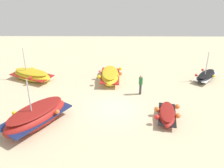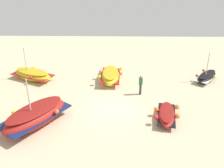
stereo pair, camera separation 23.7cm
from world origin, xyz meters
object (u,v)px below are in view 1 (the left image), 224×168
Objects in this scene: fishing_boat_0 at (206,76)px; fishing_boat_2 at (110,76)px; fishing_boat_4 at (32,75)px; person_walking at (141,83)px; fishing_boat_3 at (167,114)px; fishing_boat_1 at (37,116)px.

fishing_boat_2 is (9.06, 0.30, 0.14)m from fishing_boat_0.
person_walking is at bearing 10.10° from fishing_boat_4.
fishing_boat_3 is at bearing 33.58° from fishing_boat_2.
fishing_boat_4 is (7.39, -0.13, -0.02)m from fishing_boat_2.
fishing_boat_0 is 9.07m from fishing_boat_2.
fishing_boat_1 reaches higher than fishing_boat_4.
fishing_boat_1 reaches higher than fishing_boat_0.
fishing_boat_0 is 1.98× the size of person_walking.
fishing_boat_2 is 1.20× the size of fishing_boat_3.
fishing_boat_4 is at bearing -89.57° from fishing_boat_2.
fishing_boat_0 is 7.19m from person_walking.
person_walking is (-2.56, 2.72, 0.48)m from fishing_boat_2.
fishing_boat_0 is at bearing 26.68° from fishing_boat_4.
fishing_boat_2 is 2.34× the size of person_walking.
person_walking is at bearing 153.71° from fishing_boat_0.
fishing_boat_4 is at bearing 9.81° from person_walking.
fishing_boat_2 is 0.89× the size of fishing_boat_4.
fishing_boat_0 is 0.85× the size of fishing_boat_2.
fishing_boat_0 is 16.45m from fishing_boat_4.
fishing_boat_1 reaches higher than fishing_boat_2.
person_walking is at bearing -147.65° from fishing_boat_3.
fishing_boat_0 reaches higher than fishing_boat_2.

